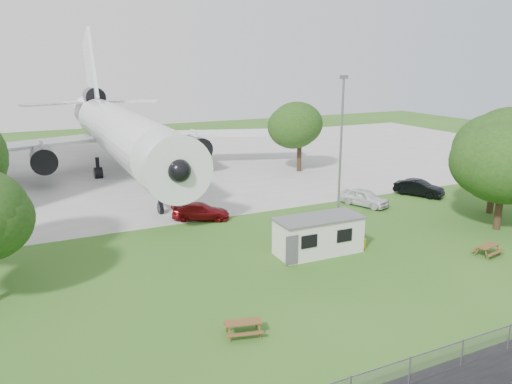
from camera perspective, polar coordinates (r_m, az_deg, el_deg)
name	(u,v)px	position (r m, az deg, el deg)	size (l,w,h in m)	color
ground	(280,296)	(29.42, 2.76, -11.73)	(160.00, 160.00, 0.00)	#437427
concrete_apron	(135,169)	(63.73, -13.69, 2.58)	(120.00, 46.00, 0.03)	#B7B7B2
airliner	(119,130)	(60.39, -15.42, 6.87)	(46.36, 47.73, 17.69)	white
site_cabin	(319,235)	(35.23, 7.16, -4.90)	(6.77, 2.81, 2.62)	silver
picnic_west	(243,335)	(25.63, -1.47, -16.06)	(1.80, 1.50, 0.76)	brown
picnic_east	(487,256)	(38.42, 24.89, -6.61)	(1.80, 1.50, 0.76)	brown
lamp_mast	(340,162)	(36.62, 9.59, 3.40)	(0.16, 0.16, 12.00)	slate
tree_east_front	(505,162)	(43.25, 26.57, 3.10)	(7.70, 7.70, 9.36)	#382619
tree_east_back	(498,146)	(47.64, 25.90, 4.70)	(8.49, 8.49, 10.21)	#382619
tree_far_apron	(300,126)	(60.04, 5.04, 7.48)	(6.43, 6.43, 8.68)	#382619
car_ne_hatch	(364,198)	(47.28, 12.28, -0.63)	(1.85, 4.59, 1.56)	white
car_ne_sedan	(419,188)	(52.18, 18.11, 0.43)	(1.66, 4.75, 1.57)	black
car_apron_van	(201,212)	(42.51, -6.34, -2.24)	(1.97, 4.84, 1.40)	maroon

